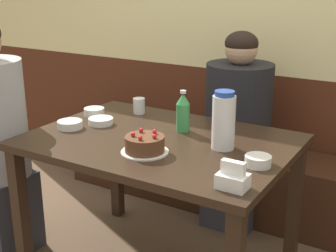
# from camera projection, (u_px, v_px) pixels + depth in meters

# --- Properties ---
(back_wall) EXTENTS (4.80, 0.04, 2.50)m
(back_wall) POSITION_uv_depth(u_px,v_px,m) (249.00, 10.00, 2.88)
(back_wall) COLOR #4C2314
(back_wall) RESTS_ON ground_plane
(bench_seat) EXTENTS (2.30, 0.38, 0.42)m
(bench_seat) POSITION_uv_depth(u_px,v_px,m) (228.00, 177.00, 3.02)
(bench_seat) COLOR #381E11
(bench_seat) RESTS_ON ground_plane
(dining_table) EXTENTS (1.21, 0.86, 0.73)m
(dining_table) POSITION_uv_depth(u_px,v_px,m) (160.00, 158.00, 2.21)
(dining_table) COLOR black
(dining_table) RESTS_ON ground_plane
(birthday_cake) EXTENTS (0.21, 0.21, 0.09)m
(birthday_cake) POSITION_uv_depth(u_px,v_px,m) (145.00, 144.00, 2.00)
(birthday_cake) COLOR white
(birthday_cake) RESTS_ON dining_table
(water_pitcher) EXTENTS (0.10, 0.10, 0.26)m
(water_pitcher) POSITION_uv_depth(u_px,v_px,m) (224.00, 121.00, 2.02)
(water_pitcher) COLOR white
(water_pitcher) RESTS_ON dining_table
(soju_bottle) EXTENTS (0.07, 0.07, 0.20)m
(soju_bottle) POSITION_uv_depth(u_px,v_px,m) (183.00, 112.00, 2.26)
(soju_bottle) COLOR #388E4C
(soju_bottle) RESTS_ON dining_table
(napkin_holder) EXTENTS (0.11, 0.08, 0.11)m
(napkin_holder) POSITION_uv_depth(u_px,v_px,m) (233.00, 179.00, 1.66)
(napkin_holder) COLOR white
(napkin_holder) RESTS_ON dining_table
(bowl_soup_white) EXTENTS (0.12, 0.12, 0.04)m
(bowl_soup_white) POSITION_uv_depth(u_px,v_px,m) (70.00, 124.00, 2.32)
(bowl_soup_white) COLOR white
(bowl_soup_white) RESTS_ON dining_table
(bowl_rice_small) EXTENTS (0.11, 0.11, 0.04)m
(bowl_rice_small) POSITION_uv_depth(u_px,v_px,m) (94.00, 112.00, 2.53)
(bowl_rice_small) COLOR white
(bowl_rice_small) RESTS_ON dining_table
(bowl_side_dish) EXTENTS (0.11, 0.11, 0.04)m
(bowl_side_dish) POSITION_uv_depth(u_px,v_px,m) (258.00, 161.00, 1.86)
(bowl_side_dish) COLOR white
(bowl_side_dish) RESTS_ON dining_table
(bowl_sauce_shallow) EXTENTS (0.13, 0.13, 0.03)m
(bowl_sauce_shallow) POSITION_uv_depth(u_px,v_px,m) (101.00, 121.00, 2.38)
(bowl_sauce_shallow) COLOR white
(bowl_sauce_shallow) RESTS_ON dining_table
(glass_water_tall) EXTENTS (0.06, 0.06, 0.09)m
(glass_water_tall) POSITION_uv_depth(u_px,v_px,m) (139.00, 106.00, 2.56)
(glass_water_tall) COLOR silver
(glass_water_tall) RESTS_ON dining_table
(person_teal_shirt) EXTENTS (0.38, 0.38, 1.17)m
(person_teal_shirt) POSITION_uv_depth(u_px,v_px,m) (237.00, 132.00, 2.74)
(person_teal_shirt) COLOR #33333D
(person_teal_shirt) RESTS_ON ground_plane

